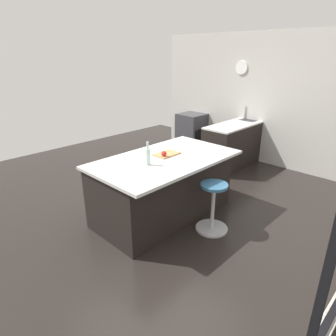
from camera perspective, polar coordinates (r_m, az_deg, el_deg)
The scene contains 9 objects.
ground_plane at distance 4.64m, azimuth -2.07°, elevation -7.85°, with size 8.15×8.15×0.00m, color black.
interior_partition_left at distance 6.67m, azimuth 18.02°, elevation 12.50°, with size 0.15×5.23×2.69m.
sink_cabinet at distance 6.65m, azimuth 14.17°, elevation 5.01°, with size 2.16×0.60×1.19m.
oven_range at distance 7.44m, azimuth 4.61°, elevation 7.14°, with size 0.60×0.61×0.88m.
kitchen_island at distance 4.28m, azimuth -0.94°, elevation -3.56°, with size 2.07×1.19×0.91m.
stool_by_window at distance 4.02m, azimuth 8.69°, elevation -7.80°, with size 0.44×0.44×0.69m.
cutting_board at distance 4.22m, azimuth -0.25°, elevation 2.74°, with size 0.36×0.24×0.02m, color tan.
apple_red at distance 4.08m, azimuth -0.79°, elevation 2.81°, with size 0.08×0.08×0.08m, color red.
water_bottle at distance 3.80m, azimuth -3.93°, elevation 2.35°, with size 0.06×0.06×0.31m.
Camera 1 is at (2.79, 2.93, 2.27)m, focal length 31.36 mm.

